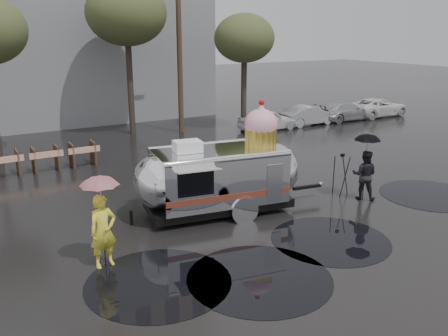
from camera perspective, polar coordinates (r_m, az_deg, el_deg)
ground at (r=14.22m, az=10.55°, el=-6.92°), size 120.00×120.00×0.00m
puddles at (r=13.50m, az=8.52°, el=-8.11°), size 13.89×8.44×0.01m
grey_building at (r=34.08m, az=-23.61°, el=16.61°), size 22.00×12.00×13.00m
utility_pole at (r=26.29m, az=-5.39°, el=14.22°), size 1.60×0.28×9.00m
tree_mid at (r=26.26m, az=-11.66°, el=17.72°), size 4.20×4.20×8.03m
tree_right at (r=27.11m, az=2.47°, el=15.25°), size 3.36×3.36×6.42m
barricade_row at (r=20.58m, az=-20.68°, el=1.11°), size 4.30×0.80×1.00m
parked_cars at (r=30.30m, az=12.70°, el=6.74°), size 13.20×1.90×1.50m
airstream_trailer at (r=14.65m, az=-0.36°, el=-0.74°), size 6.54×2.85×3.56m
person_left at (r=11.79m, az=-14.33°, el=-7.38°), size 0.70×0.51×1.81m
umbrella_pink at (r=11.43m, az=-14.68°, el=-2.66°), size 1.12×1.12×2.32m
person_right at (r=16.62m, az=16.54°, el=-0.81°), size 0.86×0.91×1.69m
umbrella_black at (r=16.35m, az=16.84°, el=2.77°), size 1.07×1.07×2.28m
tripod at (r=16.84m, az=13.95°, el=-0.30°), size 0.59×0.59×1.48m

